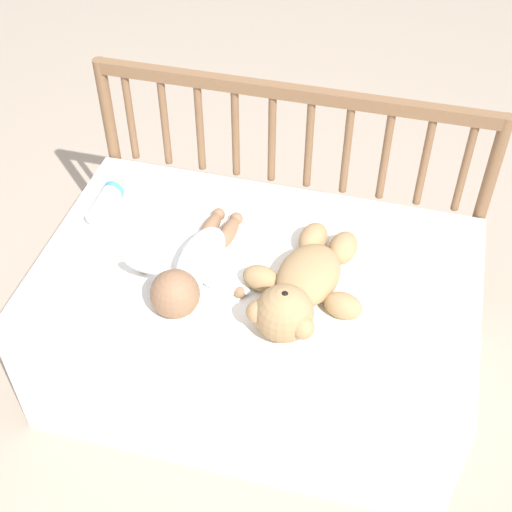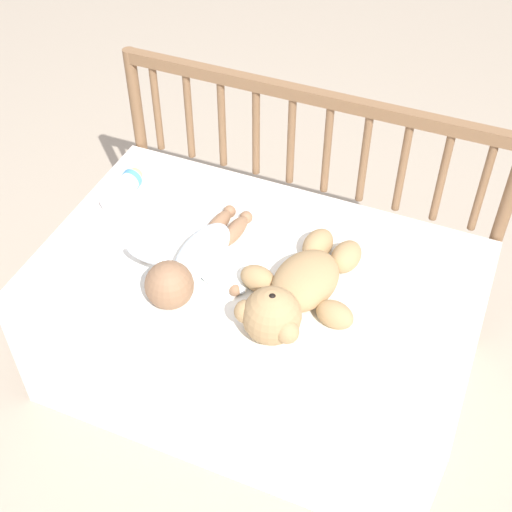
% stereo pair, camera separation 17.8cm
% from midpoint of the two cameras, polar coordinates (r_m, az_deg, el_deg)
% --- Properties ---
extents(ground_plane, '(12.00, 12.00, 0.00)m').
position_cam_midpoint_polar(ground_plane, '(2.16, -2.33, -9.29)').
color(ground_plane, tan).
extents(crib_mattress, '(1.13, 0.70, 0.43)m').
position_cam_midpoint_polar(crib_mattress, '(1.99, -2.51, -5.63)').
color(crib_mattress, white).
rests_on(crib_mattress, ground_plane).
extents(crib_rail, '(1.13, 0.04, 0.75)m').
position_cam_midpoint_polar(crib_rail, '(2.03, 0.20, 8.06)').
color(crib_rail, brown).
rests_on(crib_rail, ground_plane).
extents(blanket, '(0.81, 0.54, 0.01)m').
position_cam_midpoint_polar(blanket, '(1.81, -3.15, -1.79)').
color(blanket, white).
rests_on(blanket, crib_mattress).
extents(teddy_bear, '(0.32, 0.42, 0.14)m').
position_cam_midpoint_polar(teddy_bear, '(1.71, 0.68, -2.62)').
color(teddy_bear, tan).
rests_on(teddy_bear, crib_mattress).
extents(baby, '(0.32, 0.42, 0.12)m').
position_cam_midpoint_polar(baby, '(1.78, -7.95, -1.17)').
color(baby, white).
rests_on(baby, crib_mattress).
extents(baby_bottle, '(0.06, 0.17, 0.06)m').
position_cam_midpoint_polar(baby_bottle, '(2.04, -14.28, 4.18)').
color(baby_bottle, white).
rests_on(baby_bottle, crib_mattress).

